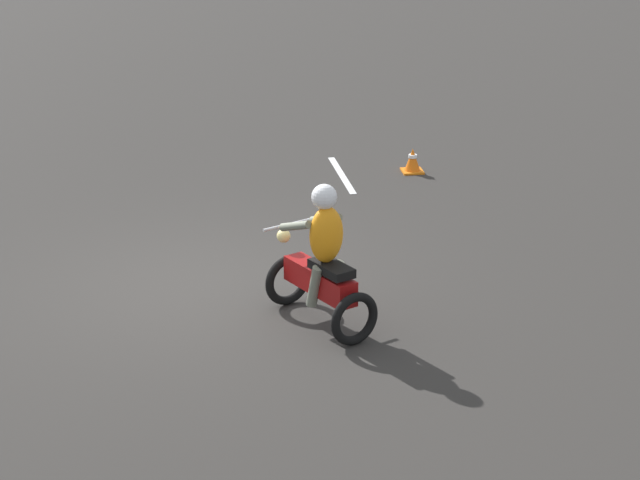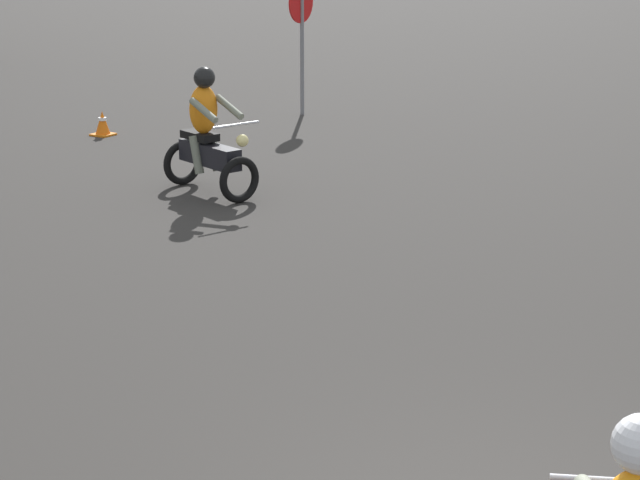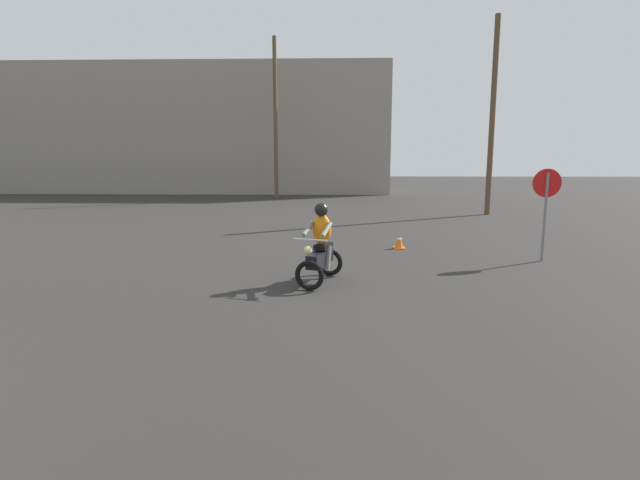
% 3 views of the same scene
% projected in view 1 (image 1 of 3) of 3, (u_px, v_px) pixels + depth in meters
% --- Properties ---
extents(ground_plane, '(120.00, 120.00, 0.00)m').
position_uv_depth(ground_plane, '(204.00, 286.00, 14.93)').
color(ground_plane, '#2D2B28').
extents(motorcycle_rider_foreground, '(1.52, 1.16, 1.66)m').
position_uv_depth(motorcycle_rider_foreground, '(322.00, 264.00, 13.64)').
color(motorcycle_rider_foreground, black).
rests_on(motorcycle_rider_foreground, ground).
extents(traffic_cone_mid_center, '(0.32, 0.32, 0.37)m').
position_uv_depth(traffic_cone_mid_center, '(413.00, 161.00, 19.01)').
color(traffic_cone_mid_center, orange).
rests_on(traffic_cone_mid_center, ground).
extents(lane_stripe_e, '(1.81, 0.14, 0.01)m').
position_uv_depth(lane_stripe_e, '(342.00, 175.00, 18.93)').
color(lane_stripe_e, silver).
rests_on(lane_stripe_e, ground).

